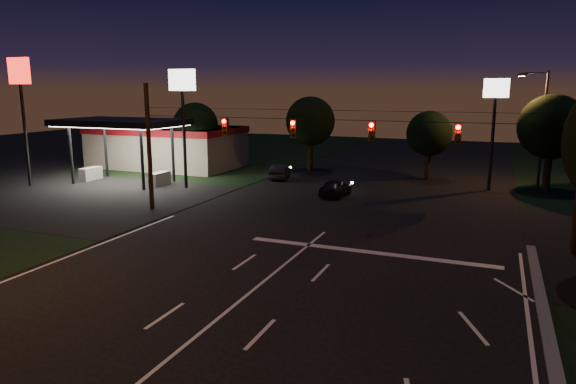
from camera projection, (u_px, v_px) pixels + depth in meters
The scene contains 17 objects.
ground at pixel (176, 353), 15.05m from camera, with size 140.00×140.00×0.00m, color black.
cross_street_left at pixel (69, 197), 36.96m from camera, with size 20.00×16.00×0.02m, color black.
stop_bar at pixel (368, 252), 24.39m from camera, with size 12.00×0.50×0.01m, color silver.
utility_pole_right at pixel (572, 253), 24.25m from camera, with size 0.30×0.30×9.00m, color black.
utility_pole_left at pixel (152, 209), 33.10m from camera, with size 0.28×0.28×8.00m, color black.
signal_span at pixel (331, 129), 27.56m from camera, with size 24.00×0.40×1.56m.
gas_station at pixel (164, 144), 50.25m from camera, with size 14.20×16.10×5.25m.
pole_sign_left_near at pixel (183, 98), 38.83m from camera, with size 2.20×0.30×9.10m.
pole_sign_left_far at pixel (21, 89), 39.50m from camera, with size 2.00×0.30×10.00m.
pole_sign_right at pixel (495, 108), 38.13m from camera, with size 1.80×0.30×8.40m.
street_light_right_far at pixel (540, 121), 38.95m from camera, with size 2.20×0.35×9.00m.
tree_far_a at pixel (196, 126), 48.21m from camera, with size 4.20×4.20×6.42m.
tree_far_b at pixel (311, 122), 48.09m from camera, with size 4.60×4.60×6.98m.
tree_far_c at pixel (430, 134), 43.25m from camera, with size 3.80×3.80×5.86m.
tree_far_d at pixel (552, 128), 37.96m from camera, with size 4.80×4.80×7.30m.
car_oncoming_a at pixel (335, 187), 37.13m from camera, with size 1.50×3.74×1.27m, color black.
car_oncoming_b at pixel (280, 172), 44.37m from camera, with size 1.32×3.78×1.24m, color black.
Camera 1 is at (8.25, -11.58, 7.58)m, focal length 32.00 mm.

